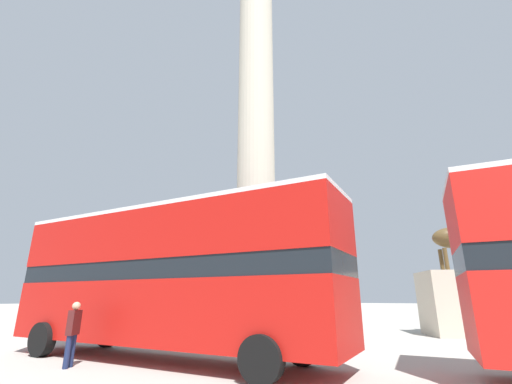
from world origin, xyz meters
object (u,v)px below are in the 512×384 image
Objects in this scene: bus_a at (168,274)px; street_lamp at (174,254)px; monument_column at (256,126)px; pedestrian_near_lamp at (73,331)px; equestrian_statue at (465,296)px.

street_lamp is at bearing 130.28° from bus_a.
monument_column is 13.50m from pedestrian_near_lamp.
street_lamp is at bearing -169.77° from equestrian_statue.
monument_column is at bearing 95.74° from bus_a.
pedestrian_near_lamp is (-9.63, -13.73, -0.91)m from equestrian_statue.
pedestrian_near_lamp is at bearing -69.11° from street_lamp.
bus_a is 6.19m from street_lamp.
monument_column reaches higher than equestrian_statue.
monument_column is at bearing -172.40° from equestrian_statue.
equestrian_statue is 1.01× the size of street_lamp.
monument_column is 4.12× the size of equestrian_statue.
bus_a is at bearing -145.30° from equestrian_statue.
street_lamp is (-3.93, 4.60, 1.35)m from bus_a.
pedestrian_near_lamp is at bearing -127.40° from bus_a.
monument_column reaches higher than bus_a.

